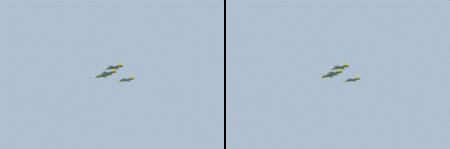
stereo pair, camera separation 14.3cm
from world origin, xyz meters
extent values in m
ellipsoid|color=#2D3338|center=(22.59, -26.70, 114.84)|extent=(3.02, 13.27, 1.69)
cone|color=gold|center=(21.84, -34.00, 114.84)|extent=(1.60, 1.83, 1.44)
ellipsoid|color=#334751|center=(22.29, -29.58, 115.47)|extent=(1.49, 2.37, 0.99)
cube|color=#2D3338|center=(22.66, -26.05, 114.75)|extent=(9.66, 3.95, 0.17)
cube|color=gold|center=(26.87, -26.48, 114.79)|extent=(0.93, 2.76, 0.20)
cube|color=gold|center=(18.45, -25.62, 114.79)|extent=(0.93, 2.76, 0.20)
cube|color=#2D3338|center=(23.15, -21.20, 114.84)|extent=(4.70, 2.52, 0.17)
cube|color=gold|center=(23.97, -21.55, 116.06)|extent=(0.42, 1.89, 2.45)
cube|color=gold|center=(22.28, -21.38, 116.06)|extent=(0.42, 1.89, 2.45)
cylinder|color=black|center=(23.30, -19.78, 114.84)|extent=(1.27, 1.06, 1.19)
ellipsoid|color=#2D3338|center=(35.10, -14.26, 112.11)|extent=(2.82, 13.01, 1.66)
cone|color=gold|center=(34.45, -21.43, 112.11)|extent=(1.56, 1.78, 1.41)
ellipsoid|color=#334751|center=(34.84, -17.09, 112.74)|extent=(1.44, 2.32, 0.97)
cube|color=#2D3338|center=(35.15, -13.62, 112.02)|extent=(9.45, 3.77, 0.17)
cube|color=gold|center=(39.29, -13.99, 112.07)|extent=(0.88, 2.70, 0.20)
cube|color=gold|center=(31.02, -13.24, 112.07)|extent=(0.88, 2.70, 0.20)
cube|color=#2D3338|center=(35.59, -8.86, 112.11)|extent=(4.59, 2.42, 0.17)
cube|color=gold|center=(36.39, -9.19, 113.31)|extent=(0.39, 1.86, 2.40)
cube|color=gold|center=(34.74, -9.04, 113.31)|extent=(0.39, 1.86, 2.40)
cylinder|color=black|center=(35.71, -7.46, 112.11)|extent=(1.24, 1.02, 1.16)
ellipsoid|color=#2D3338|center=(12.33, -12.35, 112.05)|extent=(2.65, 12.86, 1.64)
cone|color=gold|center=(11.76, -19.44, 112.05)|extent=(1.52, 1.75, 1.40)
ellipsoid|color=#334751|center=(12.10, -15.15, 112.67)|extent=(1.40, 2.28, 0.96)
cube|color=#2D3338|center=(12.38, -11.72, 111.96)|extent=(9.32, 3.64, 0.16)
cube|color=gold|center=(16.47, -12.05, 112.01)|extent=(0.85, 2.67, 0.20)
cube|color=gold|center=(8.29, -11.39, 112.01)|extent=(0.85, 2.67, 0.20)
cube|color=#2D3338|center=(12.75, -7.01, 112.05)|extent=(4.52, 2.35, 0.16)
cube|color=gold|center=(13.55, -7.33, 113.24)|extent=(0.36, 1.84, 2.37)
cube|color=gold|center=(11.92, -7.20, 113.24)|extent=(0.36, 1.84, 2.37)
cylinder|color=black|center=(12.86, -5.63, 112.05)|extent=(1.22, 1.00, 1.15)
ellipsoid|color=#2D3338|center=(47.60, -1.82, 111.28)|extent=(2.69, 12.79, 1.63)
cone|color=gold|center=(47.01, -8.87, 111.28)|extent=(1.52, 1.74, 1.39)
ellipsoid|color=#334751|center=(47.37, -4.61, 111.90)|extent=(1.40, 2.27, 0.95)
cube|color=#2D3338|center=(47.66, -1.19, 111.19)|extent=(9.28, 3.65, 0.16)
cube|color=gold|center=(51.72, -1.53, 111.24)|extent=(0.85, 2.66, 0.20)
cube|color=gold|center=(43.59, -0.85, 111.24)|extent=(0.85, 2.66, 0.20)
cube|color=#2D3338|center=(48.05, 3.49, 111.28)|extent=(4.51, 2.35, 0.16)
cube|color=gold|center=(48.84, 3.17, 112.46)|extent=(0.37, 1.83, 2.36)
cube|color=gold|center=(47.22, 3.31, 112.46)|extent=(0.37, 1.83, 2.36)
cylinder|color=black|center=(48.17, 4.87, 111.28)|extent=(1.22, 1.00, 1.14)
camera|label=1|loc=(247.56, 118.66, 42.79)|focal=59.69mm
camera|label=2|loc=(247.48, 118.78, 42.79)|focal=59.69mm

